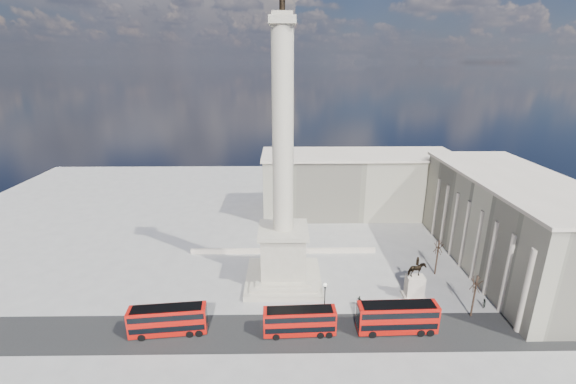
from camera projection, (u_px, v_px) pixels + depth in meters
The scene contains 18 objects.
ground at pixel (284, 295), 68.39m from camera, with size 180.00×180.00×0.00m, color #9A9892.
asphalt_road at pixel (316, 332), 58.97m from camera, with size 120.00×9.00×0.01m, color #262626.
nelsons_column at pixel (283, 217), 69.00m from camera, with size 14.00×14.00×49.85m.
balustrade_wall at pixel (283, 251), 83.37m from camera, with size 40.00×0.60×1.10m, color beige.
building_east at pixel (512, 223), 75.45m from camera, with size 19.00×46.00×18.60m.
building_northeast at pixel (357, 183), 103.89m from camera, with size 51.00×17.00×16.60m.
red_bus_a at pixel (168, 320), 57.97m from camera, with size 11.68×3.76×4.65m.
red_bus_b at pixel (300, 321), 57.91m from camera, with size 10.98×3.01×4.41m.
red_bus_c at pixel (398, 317), 58.37m from camera, with size 12.15×3.17×4.89m.
red_bus_d at pixel (563, 318), 58.41m from camera, with size 11.80×3.20×4.75m.
victorian_lamp at pixel (325, 299), 60.66m from camera, with size 0.58×0.58×6.71m.
equestrian_statue at pixel (415, 284), 67.01m from camera, with size 3.77×2.83×7.92m.
bare_tree_near at pixel (477, 283), 60.87m from camera, with size 1.79×1.79×7.85m.
bare_tree_mid at pixel (505, 264), 66.97m from camera, with size 2.01×2.01×7.62m.
bare_tree_far at pixel (439, 246), 73.41m from camera, with size 1.85×1.85×7.57m.
pedestrian_walking at pixel (373, 313), 62.13m from camera, with size 0.65×0.43×1.79m, color #232823.
pedestrian_standing at pixel (484, 303), 64.69m from camera, with size 0.81×0.63×1.67m, color #232823.
pedestrian_crossing at pixel (359, 300), 65.43m from camera, with size 1.01×0.42×1.72m, color #232823.
Camera 1 is at (0.02, -58.94, 39.26)m, focal length 24.00 mm.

